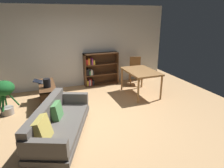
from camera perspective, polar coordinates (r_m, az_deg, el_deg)
The scene contains 10 objects.
ground_plane at distance 4.86m, azimuth -4.97°, elevation -10.48°, with size 8.16×8.16×0.00m, color tan.
back_wall_panel at distance 6.95m, azimuth -11.49°, elevation 10.09°, with size 6.80×0.10×2.70m, color silver.
fabric_couch at distance 4.22m, azimuth -15.33°, elevation -10.51°, with size 1.53×2.21×0.76m.
media_console at distance 5.90m, azimuth -17.75°, elevation -2.83°, with size 0.42×1.26×0.58m.
open_laptop at distance 6.01m, azimuth -18.99°, elevation 0.64°, with size 0.50×0.37×0.09m.
desk_speaker at distance 5.54m, azimuth -17.99°, elevation 0.27°, with size 0.19×0.19×0.23m.
potted_floor_plant at distance 5.57m, azimuth -28.33°, elevation -2.01°, with size 0.56×0.52×0.88m.
dining_table at distance 6.22m, azimuth 8.18°, elevation 3.07°, with size 0.85×1.26×0.78m.
dining_chair_near at distance 7.34m, azimuth 6.66°, elevation 4.24°, with size 0.56×0.57×0.95m.
bookshelf at distance 7.15m, azimuth -3.80°, elevation 4.22°, with size 1.22×0.29×1.14m.
Camera 1 is at (-1.09, -4.09, 2.39)m, focal length 32.22 mm.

